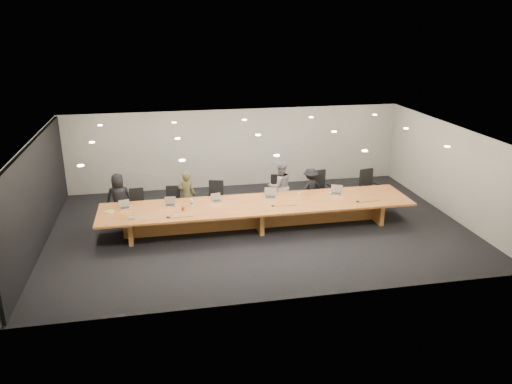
# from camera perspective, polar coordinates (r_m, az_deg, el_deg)

# --- Properties ---
(ground) EXTENTS (12.00, 12.00, 0.00)m
(ground) POSITION_cam_1_polar(r_m,az_deg,el_deg) (14.68, 0.23, -4.07)
(ground) COLOR black
(ground) RESTS_ON ground
(back_wall) EXTENTS (12.00, 0.02, 2.80)m
(back_wall) POSITION_cam_1_polar(r_m,az_deg,el_deg) (17.97, -2.29, 5.04)
(back_wall) COLOR #BBB8AA
(back_wall) RESTS_ON ground
(left_wall_panel) EXTENTS (0.08, 7.84, 2.74)m
(left_wall_panel) POSITION_cam_1_polar(r_m,az_deg,el_deg) (14.32, -23.77, -0.50)
(left_wall_panel) COLOR black
(left_wall_panel) RESTS_ON ground
(conference_table) EXTENTS (9.00, 1.80, 0.75)m
(conference_table) POSITION_cam_1_polar(r_m,az_deg,el_deg) (14.48, 0.23, -2.18)
(conference_table) COLOR #975121
(conference_table) RESTS_ON ground
(chair_far_left) EXTENTS (0.54, 0.54, 1.01)m
(chair_far_left) POSITION_cam_1_polar(r_m,az_deg,el_deg) (15.35, -13.41, -1.51)
(chair_far_left) COLOR black
(chair_far_left) RESTS_ON ground
(chair_left) EXTENTS (0.59, 0.59, 1.01)m
(chair_left) POSITION_cam_1_polar(r_m,az_deg,el_deg) (15.34, -9.49, -1.25)
(chair_left) COLOR black
(chair_left) RESTS_ON ground
(chair_mid_left) EXTENTS (0.70, 0.70, 1.09)m
(chair_mid_left) POSITION_cam_1_polar(r_m,az_deg,el_deg) (15.44, -4.70, -0.74)
(chair_mid_left) COLOR black
(chair_mid_left) RESTS_ON ground
(chair_mid_right) EXTENTS (0.70, 0.70, 1.17)m
(chair_mid_right) POSITION_cam_1_polar(r_m,az_deg,el_deg) (15.73, 2.57, -0.18)
(chair_mid_right) COLOR black
(chair_mid_right) RESTS_ON ground
(chair_right) EXTENTS (0.73, 0.73, 1.18)m
(chair_right) POSITION_cam_1_polar(r_m,az_deg,el_deg) (16.27, 7.55, 0.38)
(chair_right) COLOR black
(chair_right) RESTS_ON ground
(chair_far_right) EXTENTS (0.69, 0.69, 1.16)m
(chair_far_right) POSITION_cam_1_polar(r_m,az_deg,el_deg) (16.77, 12.85, 0.58)
(chair_far_right) COLOR black
(chair_far_right) RESTS_ON ground
(person_a) EXTENTS (0.77, 0.52, 1.52)m
(person_a) POSITION_cam_1_polar(r_m,az_deg,el_deg) (15.34, -15.38, -0.70)
(person_a) COLOR black
(person_a) RESTS_ON ground
(person_b) EXTENTS (0.62, 0.48, 1.49)m
(person_b) POSITION_cam_1_polar(r_m,az_deg,el_deg) (15.23, -7.91, -0.35)
(person_b) COLOR #39371F
(person_b) RESTS_ON ground
(person_c) EXTENTS (0.86, 0.70, 1.63)m
(person_c) POSITION_cam_1_polar(r_m,az_deg,el_deg) (15.69, 2.77, 0.66)
(person_c) COLOR slate
(person_c) RESTS_ON ground
(person_d) EXTENTS (0.95, 0.70, 1.32)m
(person_d) POSITION_cam_1_polar(r_m,az_deg,el_deg) (16.05, 6.21, 0.43)
(person_d) COLOR black
(person_d) RESTS_ON ground
(laptop_a) EXTENTS (0.33, 0.27, 0.23)m
(laptop_a) POSITION_cam_1_polar(r_m,az_deg,el_deg) (14.47, -14.78, -1.40)
(laptop_a) COLOR #BFB292
(laptop_a) RESTS_ON conference_table
(laptop_b) EXTENTS (0.32, 0.24, 0.24)m
(laptop_b) POSITION_cam_1_polar(r_m,az_deg,el_deg) (14.40, -9.78, -1.10)
(laptop_b) COLOR tan
(laptop_b) RESTS_ON conference_table
(laptop_c) EXTENTS (0.33, 0.27, 0.23)m
(laptop_c) POSITION_cam_1_polar(r_m,az_deg,el_deg) (14.58, -4.50, -0.65)
(laptop_c) COLOR #B7A98B
(laptop_c) RESTS_ON conference_table
(laptop_d) EXTENTS (0.43, 0.36, 0.29)m
(laptop_d) POSITION_cam_1_polar(r_m,az_deg,el_deg) (14.83, 1.64, -0.12)
(laptop_d) COLOR tan
(laptop_d) RESTS_ON conference_table
(laptop_e) EXTENTS (0.41, 0.36, 0.27)m
(laptop_e) POSITION_cam_1_polar(r_m,az_deg,el_deg) (15.32, 9.18, 0.23)
(laptop_e) COLOR tan
(laptop_e) RESTS_ON conference_table
(water_bottle) EXTENTS (0.09, 0.09, 0.24)m
(water_bottle) POSITION_cam_1_polar(r_m,az_deg,el_deg) (14.21, -7.36, -1.26)
(water_bottle) COLOR silver
(water_bottle) RESTS_ON conference_table
(amber_mug) EXTENTS (0.10, 0.10, 0.10)m
(amber_mug) POSITION_cam_1_polar(r_m,az_deg,el_deg) (14.03, -8.36, -1.89)
(amber_mug) COLOR brown
(amber_mug) RESTS_ON conference_table
(paper_cup_near) EXTENTS (0.09, 0.09, 0.08)m
(paper_cup_near) POSITION_cam_1_polar(r_m,az_deg,el_deg) (15.08, 4.99, -0.26)
(paper_cup_near) COLOR silver
(paper_cup_near) RESTS_ON conference_table
(paper_cup_far) EXTENTS (0.08, 0.08, 0.08)m
(paper_cup_far) POSITION_cam_1_polar(r_m,az_deg,el_deg) (15.27, 8.48, -0.16)
(paper_cup_far) COLOR silver
(paper_cup_far) RESTS_ON conference_table
(notepad) EXTENTS (0.26, 0.24, 0.01)m
(notepad) POSITION_cam_1_polar(r_m,az_deg,el_deg) (14.35, -16.41, -2.19)
(notepad) COLOR white
(notepad) RESTS_ON conference_table
(lime_gadget) EXTENTS (0.19, 0.13, 0.03)m
(lime_gadget) POSITION_cam_1_polar(r_m,az_deg,el_deg) (14.34, -16.37, -2.12)
(lime_gadget) COLOR #4EC233
(lime_gadget) RESTS_ON notepad
(av_box) EXTENTS (0.24, 0.21, 0.03)m
(av_box) POSITION_cam_1_polar(r_m,az_deg,el_deg) (13.73, -13.94, -2.91)
(av_box) COLOR silver
(av_box) RESTS_ON conference_table
(mic_left) EXTENTS (0.15, 0.15, 0.03)m
(mic_left) POSITION_cam_1_polar(r_m,az_deg,el_deg) (13.60, -10.01, -2.84)
(mic_left) COLOR black
(mic_left) RESTS_ON conference_table
(mic_center) EXTENTS (0.13, 0.13, 0.03)m
(mic_center) POSITION_cam_1_polar(r_m,az_deg,el_deg) (14.21, 1.95, -1.57)
(mic_center) COLOR black
(mic_center) RESTS_ON conference_table
(mic_right) EXTENTS (0.15, 0.15, 0.03)m
(mic_right) POSITION_cam_1_polar(r_m,az_deg,el_deg) (14.82, 11.55, -1.05)
(mic_right) COLOR black
(mic_right) RESTS_ON conference_table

